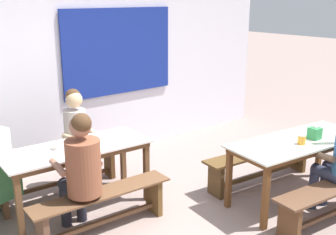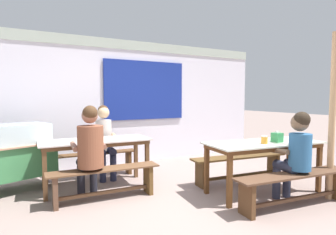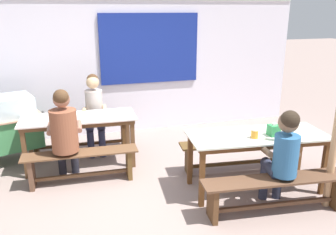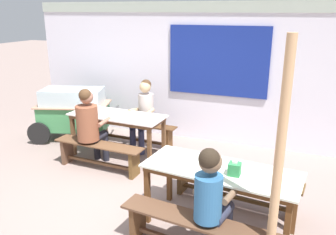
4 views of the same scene
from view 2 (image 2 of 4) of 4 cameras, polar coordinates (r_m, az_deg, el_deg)
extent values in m
plane|color=gray|center=(4.07, 3.51, -16.62)|extent=(40.00, 40.00, 0.00)
cube|color=white|center=(6.10, -9.07, 2.12)|extent=(6.89, 0.12, 2.46)
cube|color=navy|center=(6.19, -4.69, 5.59)|extent=(1.87, 0.03, 1.28)
cube|color=#A9B5A7|center=(6.22, -9.28, 14.46)|extent=(6.89, 0.20, 0.20)
cube|color=silver|center=(4.55, -14.63, -4.55)|extent=(1.71, 0.75, 0.02)
cube|color=brown|center=(4.55, -14.62, -5.06)|extent=(1.62, 0.68, 0.06)
cube|color=brown|center=(5.08, -6.64, -8.31)|extent=(0.06, 0.06, 0.69)
cube|color=brown|center=(4.58, -4.33, -9.70)|extent=(0.06, 0.06, 0.69)
cube|color=brown|center=(4.82, -24.21, -9.35)|extent=(0.06, 0.06, 0.69)
cube|color=brown|center=(4.28, -23.99, -11.04)|extent=(0.06, 0.06, 0.69)
cube|color=silver|center=(4.41, 19.13, -4.94)|extent=(1.84, 0.89, 0.02)
cube|color=brown|center=(4.41, 19.12, -5.46)|extent=(1.76, 0.82, 0.06)
cube|color=brown|center=(5.24, 23.60, -8.26)|extent=(0.07, 0.07, 0.69)
cube|color=brown|center=(4.86, 28.62, -9.37)|extent=(0.07, 0.07, 0.69)
cube|color=brown|center=(4.26, 7.95, -10.80)|extent=(0.07, 0.07, 0.69)
cube|color=brown|center=(3.78, 12.53, -12.79)|extent=(0.07, 0.07, 0.69)
cube|color=#55361D|center=(5.18, -15.84, -7.20)|extent=(1.69, 0.32, 0.02)
cube|color=brown|center=(5.39, -8.14, -9.06)|extent=(0.07, 0.21, 0.42)
cube|color=#4E351A|center=(5.16, -23.83, -9.99)|extent=(0.07, 0.21, 0.42)
cube|color=#55361D|center=(5.25, -15.77, -10.73)|extent=(1.40, 0.10, 0.04)
cube|color=brown|center=(4.05, -12.89, -10.33)|extent=(1.56, 0.37, 0.02)
cube|color=brown|center=(4.29, -4.11, -12.49)|extent=(0.07, 0.26, 0.43)
cube|color=brown|center=(4.02, -22.21, -13.95)|extent=(0.07, 0.26, 0.43)
cube|color=brown|center=(4.14, -12.81, -14.76)|extent=(1.27, 0.10, 0.04)
cube|color=brown|center=(4.92, 14.43, -7.81)|extent=(1.76, 0.48, 0.03)
cube|color=brown|center=(5.44, 20.82, -9.21)|extent=(0.09, 0.26, 0.42)
cube|color=brown|center=(4.57, 6.67, -11.50)|extent=(0.09, 0.26, 0.42)
cube|color=brown|center=(4.99, 14.36, -11.50)|extent=(1.46, 0.20, 0.04)
cube|color=brown|center=(4.06, 24.65, -10.60)|extent=(1.79, 0.49, 0.03)
cube|color=brown|center=(4.69, 31.10, -11.67)|extent=(0.09, 0.27, 0.42)
cube|color=brown|center=(3.62, 15.91, -15.87)|extent=(0.09, 0.27, 0.42)
cube|color=brown|center=(4.15, 24.50, -15.01)|extent=(1.49, 0.20, 0.04)
cube|color=#428C52|center=(4.92, -30.23, -7.86)|extent=(1.44, 1.04, 0.48)
cube|color=silver|center=(4.86, -30.41, -3.20)|extent=(1.30, 0.94, 0.32)
cube|color=tan|center=(4.88, -30.34, -4.94)|extent=(1.54, 1.14, 0.02)
cylinder|color=#333333|center=(5.19, -23.73, -11.04)|extent=(0.05, 0.05, 0.22)
cylinder|color=#3F3F3F|center=(5.18, -21.44, -5.37)|extent=(0.24, 0.65, 0.04)
cylinder|color=#24242E|center=(4.39, -15.08, -12.08)|extent=(0.11, 0.11, 0.45)
cylinder|color=#24242E|center=(4.37, -17.45, -12.24)|extent=(0.11, 0.11, 0.45)
cylinder|color=#24242E|center=(4.17, -14.72, -9.08)|extent=(0.15, 0.37, 0.13)
cylinder|color=#24242E|center=(4.14, -17.20, -9.22)|extent=(0.15, 0.37, 0.13)
cylinder|color=brown|center=(3.94, -15.62, -5.78)|extent=(0.35, 0.35, 0.57)
sphere|color=#9A6651|center=(3.91, -15.80, 0.41)|extent=(0.22, 0.22, 0.22)
sphere|color=#4C331E|center=(3.88, -15.73, 0.94)|extent=(0.20, 0.20, 0.20)
cylinder|color=#9A6651|center=(4.15, -13.41, -5.39)|extent=(0.08, 0.31, 0.10)
cylinder|color=#9A6651|center=(4.09, -18.77, -5.65)|extent=(0.08, 0.31, 0.11)
cylinder|color=#2F3449|center=(4.46, 23.24, -12.04)|extent=(0.11, 0.11, 0.45)
cylinder|color=#2F3449|center=(4.35, 21.40, -12.41)|extent=(0.11, 0.11, 0.45)
cylinder|color=#2F3449|center=(4.27, 24.79, -9.00)|extent=(0.20, 0.38, 0.13)
cylinder|color=#2F3449|center=(4.16, 22.93, -9.31)|extent=(0.20, 0.38, 0.13)
cylinder|color=#2E6495|center=(4.05, 25.50, -6.40)|extent=(0.28, 0.28, 0.48)
sphere|color=brown|center=(4.01, 25.48, -0.93)|extent=(0.23, 0.23, 0.23)
sphere|color=#2D2319|center=(3.99, 25.80, -0.39)|extent=(0.21, 0.21, 0.21)
cylinder|color=brown|center=(4.29, 25.44, -6.04)|extent=(0.13, 0.31, 0.07)
cylinder|color=brown|center=(4.08, 22.10, -6.45)|extent=(0.13, 0.31, 0.10)
cylinder|color=#292D4B|center=(4.92, -13.27, -10.28)|extent=(0.11, 0.11, 0.45)
cylinder|color=#292D4B|center=(4.96, -11.19, -10.15)|extent=(0.11, 0.11, 0.45)
cylinder|color=#292D4B|center=(5.03, -13.69, -6.77)|extent=(0.16, 0.40, 0.13)
cylinder|color=#292D4B|center=(5.06, -11.67, -6.67)|extent=(0.16, 0.40, 0.13)
cylinder|color=#BFB3AB|center=(5.17, -13.09, -3.51)|extent=(0.28, 0.28, 0.55)
sphere|color=tan|center=(5.12, -13.13, 0.99)|extent=(0.21, 0.21, 0.21)
sphere|color=#4C331E|center=(5.14, -13.19, 1.41)|extent=(0.19, 0.19, 0.19)
cylinder|color=tan|center=(4.97, -14.55, -4.00)|extent=(0.09, 0.31, 0.11)
cylinder|color=tan|center=(5.03, -10.90, -3.84)|extent=(0.09, 0.31, 0.10)
cube|color=#308B4B|center=(4.46, 21.52, -3.84)|extent=(0.13, 0.13, 0.14)
cube|color=white|center=(4.45, 21.55, -2.79)|extent=(0.05, 0.04, 0.02)
cylinder|color=orange|center=(4.25, 19.20, -4.44)|extent=(0.09, 0.09, 0.10)
cylinder|color=white|center=(4.24, 19.22, -3.66)|extent=(0.08, 0.08, 0.02)
cylinder|color=silver|center=(4.57, -17.18, -4.16)|extent=(0.12, 0.12, 0.04)
cylinder|color=tan|center=(4.50, 30.70, 0.12)|extent=(0.09, 0.09, 2.34)
camera|label=1|loc=(1.35, -104.40, 44.88)|focal=44.49mm
camera|label=3|loc=(1.46, 103.72, 35.44)|focal=37.19mm
camera|label=4|loc=(4.14, 71.57, 16.29)|focal=36.82mm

